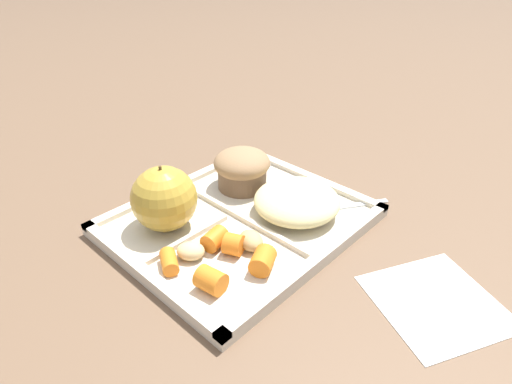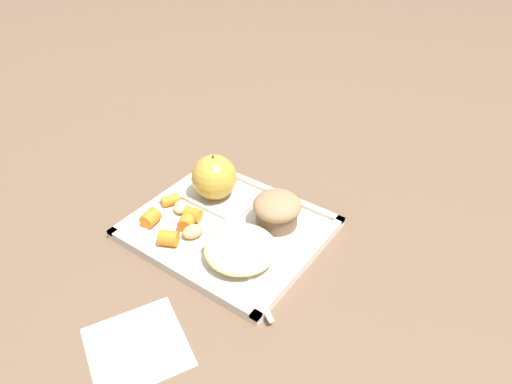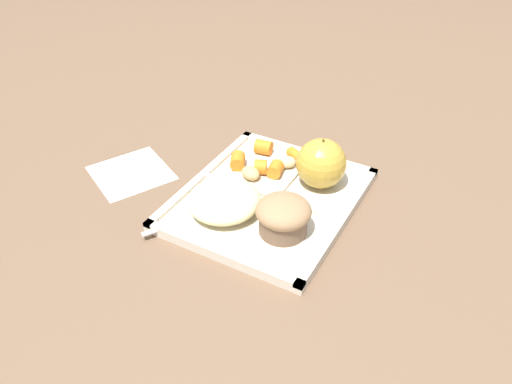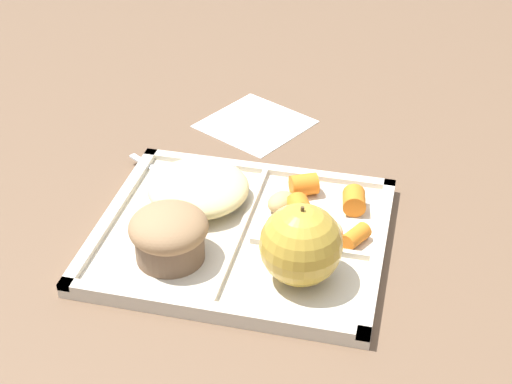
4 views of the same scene
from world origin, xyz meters
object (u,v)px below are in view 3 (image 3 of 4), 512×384
Objects in this scene: lunch_tray at (269,200)px; plastic_fork at (201,216)px; green_apple at (321,163)px; bran_muffin at (283,216)px.

lunch_tray is 2.19× the size of plastic_fork.
bran_muffin is at bearing -0.00° from green_apple.
bran_muffin reaches higher than plastic_fork.
bran_muffin is at bearing 103.65° from plastic_fork.
lunch_tray is 0.12m from plastic_fork.
green_apple is 0.21m from plastic_fork.
green_apple is 0.14m from bran_muffin.
bran_muffin reaches higher than lunch_tray.
lunch_tray is 3.77× the size of bran_muffin.
bran_muffin is 0.13m from plastic_fork.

